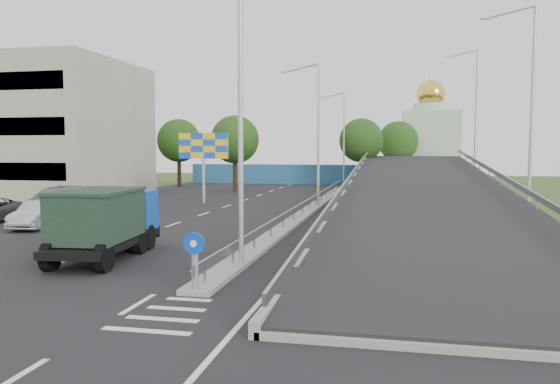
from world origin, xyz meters
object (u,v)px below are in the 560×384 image
(lamp_post_mid, at_px, (316,127))
(dump_truck, at_px, (106,220))
(lamp_post_far, at_px, (342,134))
(parked_car_b, at_px, (40,214))
(lamp_post_near, at_px, (235,104))
(parked_car_d, at_px, (54,199))
(sign_bollard, at_px, (195,261))
(billboard, at_px, (203,150))
(church, at_px, (430,141))

(lamp_post_mid, xyz_separation_m, dump_truck, (-5.43, -19.33, -4.29))
(lamp_post_far, relative_size, parked_car_b, 2.27)
(lamp_post_near, height_order, parked_car_d, lamp_post_near)
(lamp_post_far, bearing_deg, sign_bollard, -90.14)
(dump_truck, bearing_deg, lamp_post_near, -12.60)
(billboard, bearing_deg, church, 59.30)
(sign_bollard, bearing_deg, church, 80.19)
(lamp_post_far, height_order, church, church)
(parked_car_b, distance_m, parked_car_d, 8.65)
(parked_car_b, bearing_deg, billboard, 64.62)
(church, bearing_deg, lamp_post_far, -125.24)
(lamp_post_near, relative_size, church, 0.73)
(parked_car_b, height_order, parked_car_d, parked_car_d)
(parked_car_b, xyz_separation_m, parked_car_d, (-4.28, 7.51, 0.07))
(billboard, bearing_deg, parked_car_d, -139.99)
(lamp_post_near, height_order, dump_truck, lamp_post_near)
(lamp_post_far, bearing_deg, lamp_post_near, -90.00)
(billboard, bearing_deg, parked_car_b, -105.73)
(lamp_post_far, bearing_deg, billboard, -116.84)
(billboard, xyz_separation_m, parked_car_b, (-4.10, -14.55, -3.45))
(sign_bollard, distance_m, lamp_post_far, 44.08)
(lamp_post_far, xyz_separation_m, parked_car_d, (-17.49, -25.03, -5.01))
(lamp_post_near, height_order, lamp_post_mid, same)
(church, bearing_deg, parked_car_b, -116.39)
(billboard, relative_size, dump_truck, 0.86)
(lamp_post_near, bearing_deg, billboard, 112.49)
(lamp_post_near, bearing_deg, parked_car_d, 139.45)
(sign_bollard, xyz_separation_m, lamp_post_mid, (0.11, 23.83, 4.77))
(lamp_post_mid, height_order, parked_car_d, lamp_post_mid)
(dump_truck, bearing_deg, billboard, 94.20)
(sign_bollard, distance_m, church, 58.84)
(lamp_post_mid, height_order, billboard, lamp_post_mid)
(lamp_post_near, bearing_deg, parked_car_b, 150.56)
(billboard, distance_m, dump_truck, 21.81)
(parked_car_d, bearing_deg, lamp_post_far, 46.40)
(billboard, distance_m, parked_car_d, 11.45)
(sign_bollard, xyz_separation_m, dump_truck, (-5.32, 4.49, 0.48))
(billboard, bearing_deg, dump_truck, -80.20)
(church, distance_m, dump_truck, 55.62)
(lamp_post_mid, distance_m, lamp_post_far, 20.00)
(lamp_post_far, relative_size, church, 0.73)
(dump_truck, distance_m, parked_car_b, 10.35)
(church, height_order, dump_truck, church)
(lamp_post_mid, relative_size, billboard, 1.83)
(lamp_post_far, relative_size, dump_truck, 1.57)
(sign_bollard, bearing_deg, billboard, 109.21)
(lamp_post_mid, xyz_separation_m, billboard, (-9.11, 2.00, -1.62))
(lamp_post_near, distance_m, parked_car_b, 15.99)
(church, relative_size, billboard, 2.51)
(church, relative_size, parked_car_d, 2.50)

